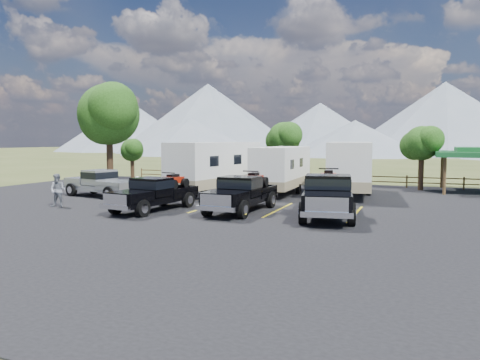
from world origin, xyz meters
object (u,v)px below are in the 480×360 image
(rig_center, at_px, (242,193))
(trailer_center, at_px, (282,169))
(tree_big_nw, at_px, (109,114))
(person_a, at_px, (138,191))
(person_b, at_px, (58,190))
(rig_left, at_px, (155,193))
(pickup_silver, at_px, (101,183))
(trailer_left, at_px, (215,167))
(rig_right, at_px, (328,194))
(trailer_right, at_px, (350,168))

(rig_center, xyz_separation_m, trailer_center, (-0.28, 8.33, 0.70))
(trailer_center, bearing_deg, tree_big_nw, -171.87)
(person_a, xyz_separation_m, person_b, (-3.84, -2.04, 0.09))
(tree_big_nw, xyz_separation_m, trailer_center, (12.64, 2.05, -3.87))
(rig_left, height_order, pickup_silver, rig_left)
(rig_left, height_order, trailer_left, trailer_left)
(rig_left, height_order, trailer_center, trailer_center)
(person_a, bearing_deg, rig_center, 179.90)
(tree_big_nw, distance_m, person_b, 10.05)
(tree_big_nw, relative_size, rig_right, 1.10)
(person_a, bearing_deg, trailer_right, -139.73)
(tree_big_nw, height_order, trailer_center, tree_big_nw)
(pickup_silver, bearing_deg, rig_center, 91.03)
(pickup_silver, bearing_deg, person_b, 21.98)
(tree_big_nw, relative_size, person_a, 4.71)
(rig_right, xyz_separation_m, trailer_center, (-4.75, 8.32, 0.58))
(trailer_right, height_order, person_b, trailer_right)
(rig_right, relative_size, person_a, 4.28)
(rig_center, relative_size, trailer_left, 0.61)
(person_b, bearing_deg, rig_center, -2.63)
(trailer_left, height_order, trailer_center, trailer_left)
(rig_right, distance_m, trailer_left, 11.25)
(trailer_left, xyz_separation_m, trailer_right, (8.75, 2.43, 0.01))
(rig_center, bearing_deg, tree_big_nw, 156.19)
(tree_big_nw, bearing_deg, trailer_left, 2.97)
(trailer_left, relative_size, pickup_silver, 1.67)
(trailer_center, distance_m, person_a, 10.39)
(trailer_center, bearing_deg, rig_right, -61.39)
(tree_big_nw, xyz_separation_m, pickup_silver, (2.17, -3.84, -4.64))
(rig_left, xyz_separation_m, trailer_right, (8.62, 10.44, 0.92))
(rig_center, distance_m, trailer_center, 8.37)
(trailer_left, relative_size, person_b, 5.54)
(tree_big_nw, bearing_deg, person_b, -71.45)
(pickup_silver, bearing_deg, trailer_left, 138.39)
(rig_center, height_order, trailer_left, trailer_left)
(trailer_left, distance_m, trailer_center, 4.56)
(tree_big_nw, xyz_separation_m, rig_center, (12.92, -6.28, -4.57))
(tree_big_nw, xyz_separation_m, trailer_right, (17.13, 2.86, -3.70))
(trailer_right, bearing_deg, pickup_silver, -162.77)
(rig_left, bearing_deg, rig_right, 16.67)
(rig_left, bearing_deg, pickup_silver, 157.71)
(tree_big_nw, bearing_deg, rig_right, -19.81)
(pickup_silver, xyz_separation_m, person_a, (4.50, -2.57, -0.08))
(rig_center, relative_size, person_b, 3.36)
(rig_center, distance_m, person_a, 6.25)
(tree_big_nw, xyz_separation_m, trailer_left, (8.38, 0.43, -3.71))
(rig_left, relative_size, trailer_right, 0.59)
(trailer_right, distance_m, pickup_silver, 16.41)
(tree_big_nw, distance_m, rig_center, 15.08)
(rig_left, distance_m, person_b, 5.74)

